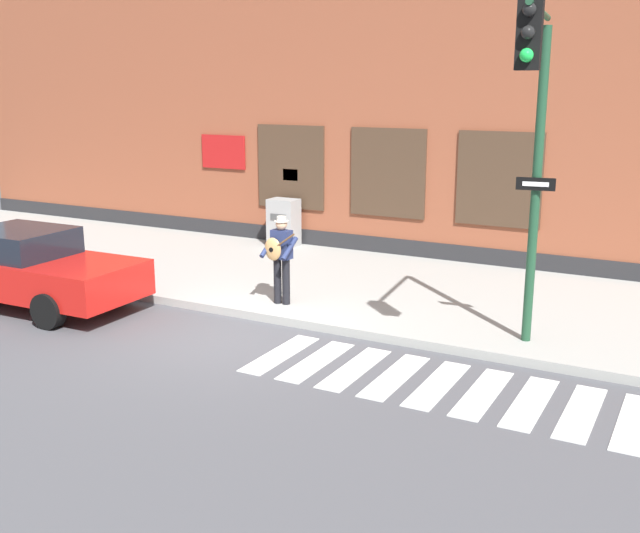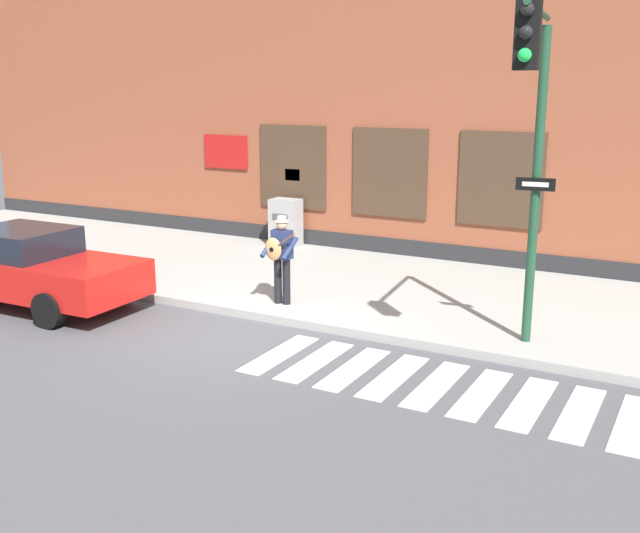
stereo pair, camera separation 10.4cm
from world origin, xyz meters
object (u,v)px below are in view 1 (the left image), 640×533
at_px(traffic_light, 534,125).
at_px(utility_box, 284,222).
at_px(red_car, 29,268).
at_px(busker, 280,254).

bearing_deg(traffic_light, utility_box, 143.83).
distance_m(red_car, utility_box, 6.85).
height_order(red_car, traffic_light, traffic_light).
height_order(red_car, busker, busker).
bearing_deg(red_car, utility_box, 74.16).
bearing_deg(red_car, busker, 23.71).
relative_size(red_car, traffic_light, 0.90).
height_order(busker, utility_box, busker).
distance_m(busker, traffic_light, 5.48).
distance_m(red_car, traffic_light, 9.83).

